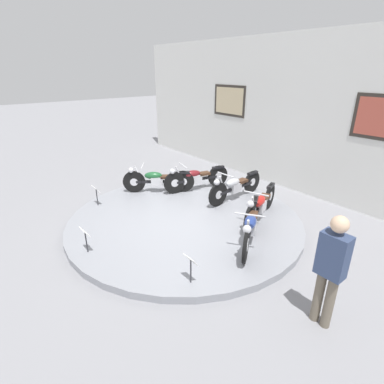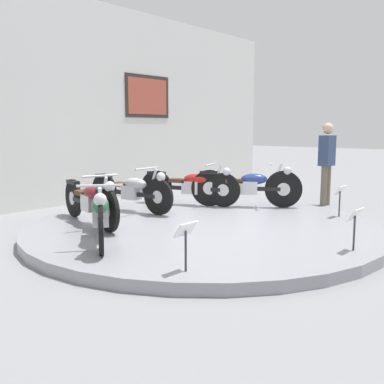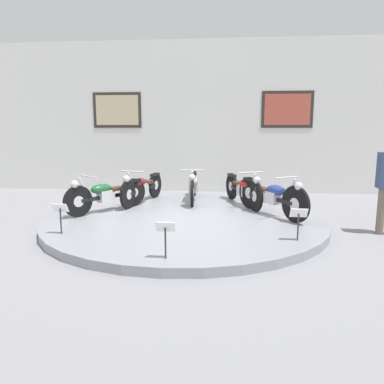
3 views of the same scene
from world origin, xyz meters
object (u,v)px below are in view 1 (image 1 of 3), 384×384
(motorcycle_blue, at_px, (251,225))
(info_placard_front_centre, at_px, (85,235))
(motorcycle_silver, at_px, (235,186))
(info_placard_front_right, at_px, (191,263))
(motorcycle_red, at_px, (260,204))
(motorcycle_green, at_px, (157,179))
(info_placard_front_left, at_px, (96,192))
(motorcycle_maroon, at_px, (196,177))
(visitor_standing, at_px, (331,266))

(motorcycle_blue, height_order, info_placard_front_centre, motorcycle_blue)
(motorcycle_silver, bearing_deg, info_placard_front_centre, -90.03)
(info_placard_front_centre, height_order, info_placard_front_right, same)
(motorcycle_red, relative_size, info_placard_front_right, 3.65)
(motorcycle_green, bearing_deg, motorcycle_red, 18.29)
(motorcycle_blue, relative_size, info_placard_front_left, 3.32)
(motorcycle_maroon, distance_m, motorcycle_red, 2.30)
(motorcycle_green, relative_size, info_placard_front_left, 3.12)
(motorcycle_blue, relative_size, visitor_standing, 1.01)
(info_placard_front_right, relative_size, visitor_standing, 0.30)
(info_placard_front_left, relative_size, info_placard_front_right, 1.00)
(motorcycle_red, relative_size, motorcycle_blue, 1.10)
(motorcycle_maroon, xyz_separation_m, motorcycle_red, (2.30, 0.00, 0.00))
(motorcycle_green, xyz_separation_m, info_placard_front_centre, (1.68, -2.63, -0.01))
(motorcycle_silver, relative_size, motorcycle_blue, 1.15)
(motorcycle_red, xyz_separation_m, info_placard_front_left, (-3.04, -2.58, -0.01))
(motorcycle_green, bearing_deg, info_placard_front_left, -97.18)
(motorcycle_blue, bearing_deg, motorcycle_silver, 141.89)
(motorcycle_maroon, xyz_separation_m, visitor_standing, (4.71, -1.57, 0.44))
(motorcycle_silver, bearing_deg, motorcycle_red, -18.28)
(motorcycle_green, height_order, motorcycle_silver, same)
(visitor_standing, bearing_deg, motorcycle_silver, 151.25)
(motorcycle_green, height_order, info_placard_front_right, motorcycle_green)
(motorcycle_silver, distance_m, motorcycle_blue, 2.13)
(info_placard_front_left, height_order, info_placard_front_centre, same)
(motorcycle_green, relative_size, motorcycle_maroon, 0.83)
(motorcycle_silver, xyz_separation_m, visitor_standing, (3.56, -1.95, 0.44))
(motorcycle_maroon, relative_size, info_placard_front_right, 3.75)
(info_placard_front_centre, bearing_deg, info_placard_front_right, 27.42)
(motorcycle_maroon, bearing_deg, motorcycle_green, -119.76)
(info_placard_front_left, bearing_deg, motorcycle_red, 40.34)
(motorcycle_maroon, height_order, info_placard_front_left, motorcycle_maroon)
(motorcycle_maroon, relative_size, info_placard_front_centre, 3.75)
(visitor_standing, bearing_deg, info_placard_front_right, -148.94)
(motorcycle_green, relative_size, visitor_standing, 0.95)
(motorcycle_maroon, distance_m, visitor_standing, 4.99)
(motorcycle_green, height_order, motorcycle_red, motorcycle_red)
(motorcycle_green, height_order, motorcycle_blue, motorcycle_blue)
(motorcycle_maroon, distance_m, info_placard_front_left, 2.69)
(motorcycle_silver, distance_m, info_placard_front_right, 3.51)
(motorcycle_green, relative_size, info_placard_front_centre, 3.12)
(motorcycle_maroon, height_order, motorcycle_blue, motorcycle_blue)
(motorcycle_red, xyz_separation_m, info_placard_front_right, (0.74, -2.58, -0.01))
(motorcycle_green, bearing_deg, visitor_standing, -6.93)
(motorcycle_red, distance_m, motorcycle_blue, 1.07)
(info_placard_front_right, bearing_deg, motorcycle_silver, 122.49)
(motorcycle_red, relative_size, visitor_standing, 1.11)
(visitor_standing, bearing_deg, motorcycle_red, 146.86)
(motorcycle_maroon, bearing_deg, motorcycle_silver, 18.38)
(info_placard_front_left, bearing_deg, motorcycle_silver, 57.45)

